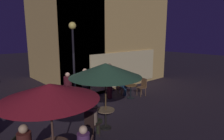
# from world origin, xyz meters

# --- Properties ---
(ground_plane) EXTENTS (60.00, 60.00, 0.00)m
(ground_plane) POSITION_xyz_m (0.00, 0.00, 0.00)
(ground_plane) COLOR #28202A
(cafe_building) EXTENTS (7.94, 7.29, 8.48)m
(cafe_building) POSITION_xyz_m (3.77, 3.27, 4.23)
(cafe_building) COLOR tan
(cafe_building) RESTS_ON ground
(street_lamp_near_corner) EXTENTS (0.34, 0.34, 3.92)m
(street_lamp_near_corner) POSITION_xyz_m (0.79, 0.62, 2.83)
(street_lamp_near_corner) COLOR black
(street_lamp_near_corner) RESTS_ON ground
(cafe_table_0) EXTENTS (0.64, 0.64, 0.72)m
(cafe_table_0) POSITION_xyz_m (0.35, -2.23, 0.49)
(cafe_table_0) COLOR black
(cafe_table_0) RESTS_ON ground
(cafe_table_2) EXTENTS (0.63, 0.63, 0.72)m
(cafe_table_2) POSITION_xyz_m (3.49, -0.57, 0.49)
(cafe_table_2) COLOR black
(cafe_table_2) RESTS_ON ground
(patio_umbrella_0) EXTENTS (2.53, 2.53, 2.40)m
(patio_umbrella_0) POSITION_xyz_m (0.35, -2.23, 2.15)
(patio_umbrella_0) COLOR black
(patio_umbrella_0) RESTS_ON ground
(patio_umbrella_1) EXTENTS (2.30, 2.30, 2.26)m
(patio_umbrella_1) POSITION_xyz_m (-2.02, -3.06, 2.06)
(patio_umbrella_1) COLOR black
(patio_umbrella_1) RESTS_ON ground
(cafe_chair_0) EXTENTS (0.46, 0.46, 0.97)m
(cafe_chair_0) POSITION_xyz_m (-0.46, -2.43, 0.58)
(cafe_chair_0) COLOR black
(cafe_chair_0) RESTS_ON ground
(cafe_chair_3) EXTENTS (0.49, 0.49, 0.97)m
(cafe_chair_3) POSITION_xyz_m (4.30, -0.72, 0.58)
(cafe_chair_3) COLOR brown
(cafe_chair_3) RESTS_ON ground
(cafe_chair_4) EXTENTS (0.44, 0.44, 0.95)m
(cafe_chair_4) POSITION_xyz_m (3.62, 0.31, 0.57)
(cafe_chair_4) COLOR brown
(cafe_chair_4) RESTS_ON ground
(patron_seated_0) EXTENTS (0.53, 0.41, 1.23)m
(patron_seated_0) POSITION_xyz_m (-0.32, -2.39, 0.70)
(patron_seated_0) COLOR black
(patron_seated_0) RESTS_ON ground
(patron_seated_3) EXTENTS (0.36, 0.52, 1.26)m
(patron_seated_3) POSITION_xyz_m (3.60, 0.16, 0.71)
(patron_seated_3) COLOR navy
(patron_seated_3) RESTS_ON ground
(patron_standing_4) EXTENTS (0.35, 0.35, 1.77)m
(patron_standing_4) POSITION_xyz_m (0.10, 0.00, 0.89)
(patron_standing_4) COLOR black
(patron_standing_4) RESTS_ON ground
(patron_standing_5) EXTENTS (0.32, 0.32, 1.88)m
(patron_standing_5) POSITION_xyz_m (2.63, 0.18, 0.97)
(patron_standing_5) COLOR #4F181D
(patron_standing_5) RESTS_ON ground
(patron_standing_6) EXTENTS (0.36, 0.36, 1.80)m
(patron_standing_6) POSITION_xyz_m (1.09, 0.15, 0.91)
(patron_standing_6) COLOR black
(patron_standing_6) RESTS_ON ground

